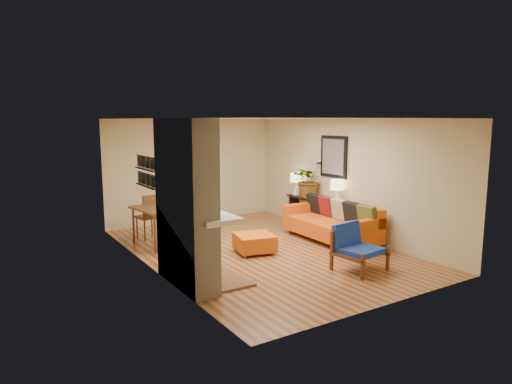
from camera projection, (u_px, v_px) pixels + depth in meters
room_shell at (225, 174)px, 11.46m from camera, size 6.50×6.50×6.50m
fireplace at (188, 207)px, 7.05m from camera, size 1.09×1.68×2.60m
sofa at (333, 222)px, 9.84m from camera, size 1.03×2.29×0.89m
ottoman at (254, 242)px, 8.93m from camera, size 0.86×0.86×0.36m
blue_chair at (355, 245)px, 7.91m from camera, size 0.86×0.84×0.80m
dining_table at (160, 215)px, 9.38m from camera, size 0.96×1.88×0.99m
console_table at (316, 205)px, 10.82m from camera, size 0.34×1.85×0.72m
lamp_near at (337, 189)px, 10.13m from camera, size 0.30×0.30×0.54m
lamp_far at (296, 181)px, 11.38m from camera, size 0.30×0.30×0.54m
houseplant at (309, 179)px, 10.94m from camera, size 0.96×0.89×0.89m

